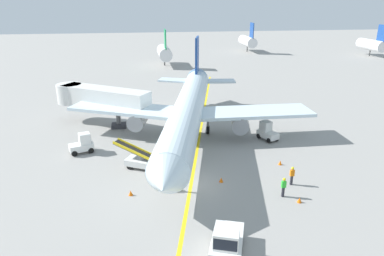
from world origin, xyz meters
TOP-DOWN VIEW (x-y plane):
  - ground_plane at (0.00, 0.00)m, footprint 300.00×300.00m
  - taxi_line_yellow at (1.14, 5.00)m, footprint 19.16×77.81m
  - airliner at (1.27, 10.86)m, footprint 27.93×34.96m
  - jet_bridge at (-9.49, 17.34)m, footprint 12.08×9.13m
  - pushback_tug at (0.81, -9.10)m, footprint 3.01×4.03m
  - baggage_tug_near_wing at (-10.26, 8.44)m, footprint 2.69×2.00m
  - baggage_tug_by_cargo_door at (10.08, 9.03)m, footprint 2.16×2.72m
  - belt_loader_forward_hold at (-3.99, 3.76)m, footprint 5.02×3.39m
  - ground_crew_marshaller at (7.03, -3.09)m, footprint 0.36×0.24m
  - ground_crew_wing_walker at (8.53, -1.33)m, footprint 0.36×0.24m
  - safety_cone_nose_left at (-0.57, 1.07)m, footprint 0.36×0.36m
  - safety_cone_nose_right at (2.62, 0.04)m, footprint 0.36×0.36m
  - safety_cone_wingtip_left at (-5.23, -1.00)m, footprint 0.36×0.36m
  - safety_cone_wingtip_right at (7.99, -4.13)m, footprint 0.36×0.36m
  - safety_cone_tail_area at (9.08, 2.51)m, footprint 0.36×0.36m
  - distant_aircraft_far_left at (2.32, 58.49)m, footprint 3.00×10.10m
  - distant_aircraft_mid_left at (29.27, 78.42)m, footprint 3.00×10.10m
  - distant_aircraft_mid_right at (60.94, 64.60)m, footprint 3.00×10.10m

SIDE VIEW (x-z plane):
  - ground_plane at x=0.00m, z-range 0.00..0.00m
  - taxi_line_yellow at x=1.14m, z-range 0.00..0.01m
  - safety_cone_nose_left at x=-0.57m, z-range 0.00..0.44m
  - safety_cone_nose_right at x=2.62m, z-range 0.00..0.44m
  - safety_cone_wingtip_left at x=-5.23m, z-range 0.00..0.44m
  - safety_cone_wingtip_right at x=7.99m, z-range 0.00..0.44m
  - safety_cone_tail_area at x=9.08m, z-range 0.00..0.44m
  - belt_loader_forward_hold at x=-3.99m, z-range -0.52..2.07m
  - ground_crew_marshaller at x=7.03m, z-range 0.06..1.76m
  - ground_crew_wing_walker at x=8.53m, z-range 0.06..1.76m
  - baggage_tug_near_wing at x=-10.26m, z-range -0.12..1.98m
  - baggage_tug_by_cargo_door at x=10.08m, z-range -0.12..1.98m
  - pushback_tug at x=0.81m, z-range -0.11..2.09m
  - distant_aircraft_far_left at x=2.32m, z-range -1.18..7.62m
  - distant_aircraft_mid_left at x=29.27m, z-range -1.18..7.62m
  - distant_aircraft_mid_right at x=60.94m, z-range -1.18..7.62m
  - airliner at x=1.27m, z-range -1.63..8.47m
  - jet_bridge at x=-9.49m, z-range 1.12..5.97m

